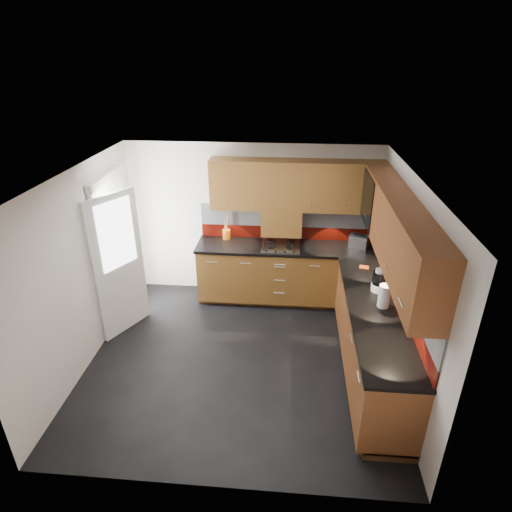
# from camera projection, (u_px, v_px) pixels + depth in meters

# --- Properties ---
(room) EXTENTS (4.00, 3.80, 2.64)m
(room) POSITION_uv_depth(u_px,v_px,m) (238.00, 254.00, 4.86)
(room) COLOR black
(base_cabinets) EXTENTS (2.70, 3.20, 0.95)m
(base_cabinets) POSITION_uv_depth(u_px,v_px,m) (323.00, 304.00, 5.89)
(base_cabinets) COLOR brown
(base_cabinets) RESTS_ON room
(countertop) EXTENTS (2.72, 3.22, 0.04)m
(countertop) POSITION_uv_depth(u_px,v_px,m) (324.00, 274.00, 5.66)
(countertop) COLOR black
(countertop) RESTS_ON base_cabinets
(backsplash) EXTENTS (2.70, 3.20, 0.54)m
(backsplash) POSITION_uv_depth(u_px,v_px,m) (341.00, 247.00, 5.72)
(backsplash) COLOR maroon
(backsplash) RESTS_ON countertop
(upper_cabinets) EXTENTS (2.50, 3.20, 0.72)m
(upper_cabinets) POSITION_uv_depth(u_px,v_px,m) (343.00, 206.00, 5.32)
(upper_cabinets) COLOR brown
(upper_cabinets) RESTS_ON room
(extractor_hood) EXTENTS (0.60, 0.33, 0.40)m
(extractor_hood) POSITION_uv_depth(u_px,v_px,m) (282.00, 221.00, 6.39)
(extractor_hood) COLOR brown
(extractor_hood) RESTS_ON room
(glass_cabinet) EXTENTS (0.32, 0.80, 0.66)m
(glass_cabinet) POSITION_uv_depth(u_px,v_px,m) (379.00, 198.00, 5.52)
(glass_cabinet) COLOR black
(glass_cabinet) RESTS_ON room
(back_door) EXTENTS (0.42, 1.19, 2.04)m
(back_door) POSITION_uv_depth(u_px,v_px,m) (117.00, 256.00, 5.87)
(back_door) COLOR white
(back_door) RESTS_ON room
(gas_hob) EXTENTS (0.56, 0.50, 0.04)m
(gas_hob) POSITION_uv_depth(u_px,v_px,m) (281.00, 246.00, 6.38)
(gas_hob) COLOR silver
(gas_hob) RESTS_ON countertop
(utensil_pot) EXTENTS (0.12, 0.12, 0.43)m
(utensil_pot) POSITION_uv_depth(u_px,v_px,m) (226.00, 233.00, 6.61)
(utensil_pot) COLOR #C45912
(utensil_pot) RESTS_ON countertop
(toaster) EXTENTS (0.31, 0.26, 0.20)m
(toaster) POSITION_uv_depth(u_px,v_px,m) (359.00, 241.00, 6.34)
(toaster) COLOR silver
(toaster) RESTS_ON countertop
(food_processor) EXTENTS (0.18, 0.18, 0.29)m
(food_processor) POSITION_uv_depth(u_px,v_px,m) (379.00, 281.00, 5.17)
(food_processor) COLOR white
(food_processor) RESTS_ON countertop
(paper_towel) EXTENTS (0.17, 0.17, 0.28)m
(paper_towel) POSITION_uv_depth(u_px,v_px,m) (384.00, 296.00, 4.85)
(paper_towel) COLOR white
(paper_towel) RESTS_ON countertop
(orange_cloth) EXTENTS (0.14, 0.13, 0.01)m
(orange_cloth) POSITION_uv_depth(u_px,v_px,m) (364.00, 267.00, 5.77)
(orange_cloth) COLOR #E24719
(orange_cloth) RESTS_ON countertop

